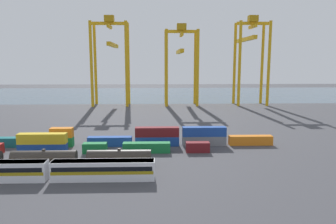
% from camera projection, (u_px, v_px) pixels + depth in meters
% --- Properties ---
extents(ground_plane, '(420.00, 420.00, 0.00)m').
position_uv_depth(ground_plane, '(139.00, 122.00, 125.04)').
color(ground_plane, '#424247').
extents(harbour_water, '(400.00, 110.00, 0.01)m').
position_uv_depth(harbour_water, '(148.00, 94.00, 231.43)').
color(harbour_water, '#475B6B').
rests_on(harbour_water, ground_plane).
extents(passenger_train, '(41.24, 3.14, 3.90)m').
position_uv_depth(passenger_train, '(49.00, 170.00, 62.95)').
color(passenger_train, silver).
rests_on(passenger_train, ground_plane).
extents(freight_tank_row, '(46.73, 2.79, 4.25)m').
position_uv_depth(freight_tank_row, '(44.00, 159.00, 70.38)').
color(freight_tank_row, '#232326').
rests_on(freight_tank_row, ground_plane).
extents(shipping_container_1, '(12.10, 2.44, 2.60)m').
position_uv_depth(shipping_container_1, '(43.00, 148.00, 81.63)').
color(shipping_container_1, '#1C4299').
rests_on(shipping_container_1, ground_plane).
extents(shipping_container_2, '(12.10, 2.44, 2.60)m').
position_uv_depth(shipping_container_2, '(42.00, 138.00, 81.22)').
color(shipping_container_2, gold).
rests_on(shipping_container_2, shipping_container_1).
extents(shipping_container_3, '(6.04, 2.44, 2.60)m').
position_uv_depth(shipping_container_3, '(95.00, 148.00, 82.06)').
color(shipping_container_3, '#197538').
rests_on(shipping_container_3, ground_plane).
extents(shipping_container_4, '(12.10, 2.44, 2.60)m').
position_uv_depth(shipping_container_4, '(147.00, 148.00, 82.49)').
color(shipping_container_4, '#197538').
rests_on(shipping_container_4, ground_plane).
extents(shipping_container_5, '(6.04, 2.44, 2.60)m').
position_uv_depth(shipping_container_5, '(198.00, 147.00, 82.92)').
color(shipping_container_5, maroon).
rests_on(shipping_container_5, ground_plane).
extents(shipping_container_6, '(12.10, 2.44, 2.60)m').
position_uv_depth(shipping_container_6, '(14.00, 142.00, 88.00)').
color(shipping_container_6, '#146066').
rests_on(shipping_container_6, ground_plane).
extents(shipping_container_7, '(6.04, 2.44, 2.60)m').
position_uv_depth(shipping_container_7, '(62.00, 142.00, 88.43)').
color(shipping_container_7, '#197538').
rests_on(shipping_container_7, ground_plane).
extents(shipping_container_8, '(6.04, 2.44, 2.60)m').
position_uv_depth(shipping_container_8, '(62.00, 133.00, 88.03)').
color(shipping_container_8, orange).
rests_on(shipping_container_8, shipping_container_7).
extents(shipping_container_9, '(12.10, 2.44, 2.60)m').
position_uv_depth(shipping_container_9, '(110.00, 141.00, 88.86)').
color(shipping_container_9, '#1C4299').
rests_on(shipping_container_9, ground_plane).
extents(shipping_container_10, '(12.10, 2.44, 2.60)m').
position_uv_depth(shipping_container_10, '(157.00, 141.00, 89.29)').
color(shipping_container_10, '#1C4299').
rests_on(shipping_container_10, ground_plane).
extents(shipping_container_11, '(12.10, 2.44, 2.60)m').
position_uv_depth(shipping_container_11, '(157.00, 132.00, 88.89)').
color(shipping_container_11, maroon).
rests_on(shipping_container_11, shipping_container_10).
extents(shipping_container_12, '(12.10, 2.44, 2.60)m').
position_uv_depth(shipping_container_12, '(204.00, 141.00, 89.72)').
color(shipping_container_12, slate).
rests_on(shipping_container_12, ground_plane).
extents(shipping_container_13, '(12.10, 2.44, 2.60)m').
position_uv_depth(shipping_container_13, '(204.00, 131.00, 89.31)').
color(shipping_container_13, '#1C4299').
rests_on(shipping_container_13, shipping_container_12).
extents(shipping_container_14, '(12.10, 2.44, 2.60)m').
position_uv_depth(shipping_container_14, '(250.00, 140.00, 90.15)').
color(shipping_container_14, orange).
rests_on(shipping_container_14, ground_plane).
extents(gantry_crane_west, '(19.39, 34.68, 46.60)m').
position_uv_depth(gantry_crane_west, '(111.00, 52.00, 170.17)').
color(gantry_crane_west, gold).
rests_on(gantry_crane_west, ground_plane).
extents(gantry_crane_central, '(17.65, 36.74, 42.65)m').
position_uv_depth(gantry_crane_central, '(181.00, 57.00, 172.26)').
color(gantry_crane_central, gold).
rests_on(gantry_crane_central, ground_plane).
extents(gantry_crane_east, '(16.88, 38.61, 46.90)m').
position_uv_depth(gantry_crane_east, '(250.00, 51.00, 173.08)').
color(gantry_crane_east, gold).
rests_on(gantry_crane_east, ground_plane).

